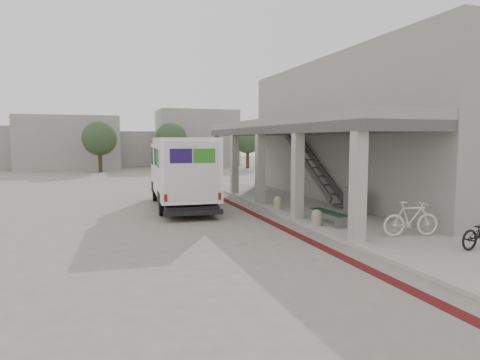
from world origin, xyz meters
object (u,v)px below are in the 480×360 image
object	(u,v)px
bench	(328,215)
utility_cabinet	(354,202)
fedex_truck	(182,171)
bicycle_cream	(411,219)

from	to	relation	value
bench	utility_cabinet	xyz separation A→B (m)	(1.70, 1.02, 0.24)
bench	fedex_truck	bearing A→B (deg)	122.72
utility_cabinet	bicycle_cream	world-z (taller)	utility_cabinet
fedex_truck	bench	distance (m)	7.38
bench	utility_cabinet	size ratio (longest dim) A/B	1.71
bicycle_cream	fedex_truck	bearing A→B (deg)	41.58
bench	bicycle_cream	world-z (taller)	bicycle_cream
fedex_truck	bicycle_cream	size ratio (longest dim) A/B	4.15
utility_cabinet	bicycle_cream	xyz separation A→B (m)	(-0.28, -3.53, -0.01)
fedex_truck	bicycle_cream	xyz separation A→B (m)	(5.52, -8.52, -1.02)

